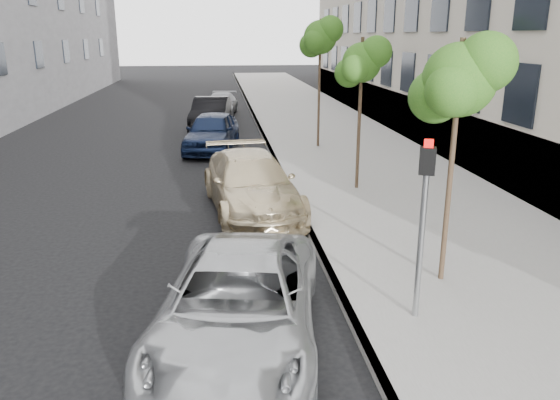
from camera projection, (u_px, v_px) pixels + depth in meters
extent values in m
plane|color=black|center=(284.00, 336.00, 8.67)|extent=(160.00, 160.00, 0.00)
cube|color=gray|center=(307.00, 115.00, 31.93)|extent=(6.40, 72.00, 0.14)
cube|color=#9E9B93|center=(254.00, 116.00, 31.59)|extent=(0.15, 72.00, 0.14)
cylinder|color=#38281C|center=(451.00, 166.00, 9.77)|extent=(0.10, 0.10, 4.41)
sphere|color=#206119|center=(459.00, 80.00, 9.33)|extent=(1.27, 1.27, 1.27)
sphere|color=#206119|center=(486.00, 62.00, 9.09)|extent=(1.02, 1.02, 1.02)
sphere|color=#206119|center=(435.00, 96.00, 9.62)|extent=(0.96, 0.96, 0.96)
cylinder|color=#38281C|center=(359.00, 115.00, 15.95)|extent=(0.10, 0.10, 4.39)
sphere|color=#206119|center=(362.00, 63.00, 15.51)|extent=(1.12, 1.12, 1.12)
sphere|color=#206119|center=(376.00, 52.00, 15.27)|extent=(0.90, 0.90, 0.90)
sphere|color=#206119|center=(349.00, 73.00, 15.80)|extent=(0.84, 0.84, 0.84)
cylinder|color=#38281C|center=(319.00, 84.00, 22.03)|extent=(0.10, 0.10, 5.05)
sphere|color=#206119|center=(320.00, 37.00, 21.50)|extent=(1.32, 1.32, 1.32)
sphere|color=#206119|center=(330.00, 29.00, 21.26)|extent=(1.05, 1.05, 1.05)
sphere|color=#206119|center=(311.00, 45.00, 21.79)|extent=(0.99, 0.99, 0.99)
cylinder|color=#939699|center=(420.00, 248.00, 8.68)|extent=(0.10, 0.10, 2.41)
cube|color=black|center=(427.00, 161.00, 8.27)|extent=(0.29, 0.25, 0.42)
cube|color=red|center=(429.00, 143.00, 8.19)|extent=(0.17, 0.14, 0.12)
imported|color=#A5A8AA|center=(239.00, 305.00, 8.20)|extent=(3.16, 5.40, 1.41)
imported|color=beige|center=(251.00, 184.00, 14.60)|extent=(2.79, 5.52, 1.54)
imported|color=#0F1933|center=(212.00, 132.00, 22.25)|extent=(2.60, 4.89, 1.58)
imported|color=black|center=(211.00, 114.00, 27.30)|extent=(2.21, 4.98, 1.59)
imported|color=gray|center=(221.00, 104.00, 32.50)|extent=(2.29, 4.50, 1.25)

